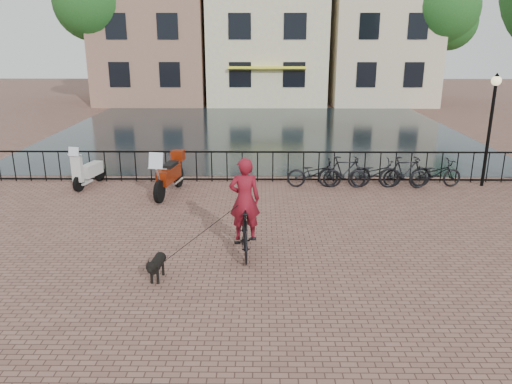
{
  "coord_description": "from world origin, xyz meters",
  "views": [
    {
      "loc": [
        0.11,
        -7.79,
        4.57
      ],
      "look_at": [
        0.0,
        3.0,
        1.2
      ],
      "focal_mm": 35.0,
      "sensor_mm": 36.0,
      "label": 1
    }
  ],
  "objects_px": {
    "lamp_post": "(492,111)",
    "scooter": "(88,164)",
    "dog": "(157,266)",
    "cyclist": "(245,213)",
    "motorcycle": "(169,170)"
  },
  "relations": [
    {
      "from": "lamp_post",
      "to": "scooter",
      "type": "xyz_separation_m",
      "value": [
        -12.56,
        -0.14,
        -1.66
      ]
    },
    {
      "from": "dog",
      "to": "scooter",
      "type": "relative_size",
      "value": 0.52
    },
    {
      "from": "cyclist",
      "to": "dog",
      "type": "height_order",
      "value": "cyclist"
    },
    {
      "from": "lamp_post",
      "to": "motorcycle",
      "type": "height_order",
      "value": "lamp_post"
    },
    {
      "from": "lamp_post",
      "to": "scooter",
      "type": "bearing_deg",
      "value": -179.38
    },
    {
      "from": "lamp_post",
      "to": "scooter",
      "type": "relative_size",
      "value": 2.15
    },
    {
      "from": "cyclist",
      "to": "scooter",
      "type": "distance_m",
      "value": 7.29
    },
    {
      "from": "lamp_post",
      "to": "dog",
      "type": "bearing_deg",
      "value": -144.34
    },
    {
      "from": "motorcycle",
      "to": "scooter",
      "type": "xyz_separation_m",
      "value": [
        -2.71,
        0.86,
        -0.04
      ]
    },
    {
      "from": "lamp_post",
      "to": "dog",
      "type": "height_order",
      "value": "lamp_post"
    },
    {
      "from": "lamp_post",
      "to": "cyclist",
      "type": "height_order",
      "value": "lamp_post"
    },
    {
      "from": "lamp_post",
      "to": "cyclist",
      "type": "relative_size",
      "value": 1.36
    },
    {
      "from": "cyclist",
      "to": "scooter",
      "type": "relative_size",
      "value": 1.57
    },
    {
      "from": "motorcycle",
      "to": "cyclist",
      "type": "bearing_deg",
      "value": -50.44
    },
    {
      "from": "cyclist",
      "to": "motorcycle",
      "type": "distance_m",
      "value": 4.95
    }
  ]
}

